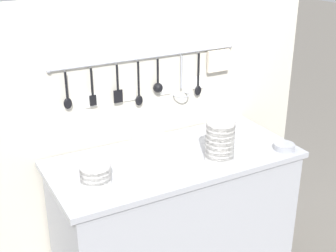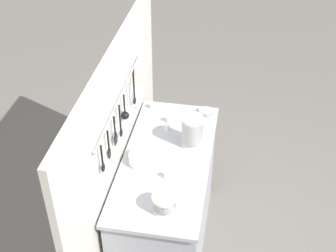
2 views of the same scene
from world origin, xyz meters
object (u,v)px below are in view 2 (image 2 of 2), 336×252
bowl_stack_tall_left (192,131)px  cup_mid_row (169,119)px  steel_mixing_bowl (206,112)px  bowl_stack_nested_right (164,203)px  cup_edge_near (152,105)px  cup_edge_far (167,127)px  cup_back_right (167,175)px  plate_stack (144,158)px

bowl_stack_tall_left → cup_mid_row: bearing=41.1°
bowl_stack_tall_left → steel_mixing_bowl: (0.39, -0.06, -0.10)m
steel_mixing_bowl → bowl_stack_nested_right: bearing=172.3°
bowl_stack_tall_left → cup_edge_near: size_ratio=4.82×
steel_mixing_bowl → cup_edge_far: cup_edge_far is taller
bowl_stack_tall_left → cup_edge_far: size_ratio=4.82×
cup_back_right → steel_mixing_bowl: bearing=-12.9°
cup_back_right → cup_edge_far: bearing=9.9°
cup_edge_near → cup_back_right: (-0.76, -0.25, 0.00)m
steel_mixing_bowl → plate_stack: bearing=150.9°
bowl_stack_tall_left → plate_stack: size_ratio=1.16×
cup_edge_near → bowl_stack_tall_left: bearing=-136.8°
bowl_stack_nested_right → plate_stack: bowl_stack_nested_right is taller
bowl_stack_nested_right → cup_back_right: bearing=6.8°
bowl_stack_nested_right → cup_back_right: size_ratio=3.01×
steel_mixing_bowl → cup_edge_far: bearing=133.9°
cup_edge_near → cup_back_right: 0.80m
cup_mid_row → bowl_stack_tall_left: bearing=-138.9°
bowl_stack_tall_left → cup_edge_far: bowl_stack_tall_left is taller
cup_edge_far → cup_back_right: same height
cup_mid_row → cup_edge_far: bearing=-178.1°
steel_mixing_bowl → cup_edge_near: cup_edge_near is taller
bowl_stack_tall_left → cup_edge_near: bearing=43.2°
bowl_stack_nested_right → cup_edge_far: size_ratio=3.01×
cup_edge_far → bowl_stack_nested_right: bearing=-171.2°
cup_edge_near → cup_back_right: size_ratio=1.00×
bowl_stack_tall_left → cup_back_right: bearing=162.7°
cup_mid_row → cup_edge_far: same height
steel_mixing_bowl → cup_edge_near: 0.42m
bowl_stack_tall_left → cup_edge_far: (0.14, 0.20, -0.09)m
bowl_stack_tall_left → steel_mixing_bowl: bearing=-8.5°
bowl_stack_tall_left → bowl_stack_nested_right: 0.65m
steel_mixing_bowl → cup_mid_row: size_ratio=2.30×
bowl_stack_nested_right → cup_back_right: 0.28m
plate_stack → cup_back_right: plate_stack is taller
bowl_stack_tall_left → cup_mid_row: bowl_stack_tall_left is taller
bowl_stack_tall_left → cup_back_right: (-0.37, 0.11, -0.09)m
bowl_stack_tall_left → cup_mid_row: size_ratio=4.82×
bowl_stack_nested_right → cup_mid_row: size_ratio=3.01×
bowl_stack_nested_right → cup_mid_row: bearing=8.1°
cup_edge_near → cup_back_right: same height
bowl_stack_tall_left → cup_edge_near: 0.54m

